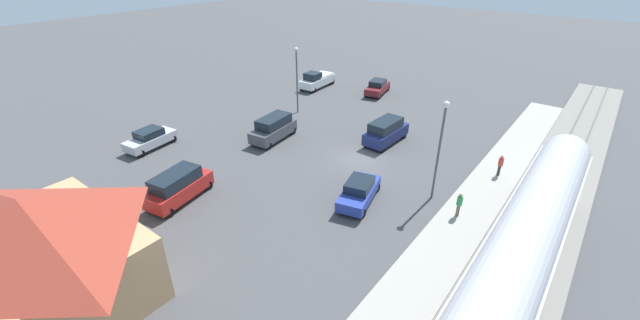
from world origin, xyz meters
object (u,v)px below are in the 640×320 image
at_px(suv_charcoal, 273,128).
at_px(sedan_blue, 359,191).
at_px(light_pole_near_platform, 441,139).
at_px(pickup_white, 317,80).
at_px(pedestrian_on_platform, 459,203).
at_px(pedestrian_waiting_far, 500,164).
at_px(sedan_silver, 150,139).
at_px(light_pole_lot_center, 297,72).
at_px(suv_red, 178,186).
at_px(suv_navy, 386,131).
at_px(station_building, 38,251).
at_px(sedan_maroon, 378,87).

xyz_separation_m(suv_charcoal, sedan_blue, (-11.77, 3.86, -0.27)).
bearing_deg(light_pole_near_platform, pickup_white, -34.11).
bearing_deg(pedestrian_on_platform, pedestrian_waiting_far, -94.86).
height_order(sedan_silver, light_pole_near_platform, light_pole_near_platform).
distance_m(pedestrian_on_platform, light_pole_lot_center, 22.52).
bearing_deg(sedan_blue, pedestrian_on_platform, -160.12).
xyz_separation_m(sedan_silver, sedan_blue, (-19.24, -4.03, 0.00)).
relative_size(pedestrian_on_platform, suv_red, 0.33).
relative_size(sedan_silver, light_pole_lot_center, 0.68).
distance_m(suv_navy, suv_red, 18.33).
height_order(station_building, light_pole_near_platform, light_pole_near_platform).
distance_m(station_building, pickup_white, 36.74).
bearing_deg(pedestrian_on_platform, suv_charcoal, -5.20).
bearing_deg(sedan_maroon, sedan_blue, 117.15).
height_order(pickup_white, light_pole_near_platform, light_pole_near_platform).
bearing_deg(sedan_silver, sedan_maroon, -108.70).
distance_m(station_building, sedan_maroon, 37.77).
xyz_separation_m(pedestrian_on_platform, pickup_white, (24.30, -16.28, -0.25)).
bearing_deg(suv_red, station_building, 106.71).
bearing_deg(sedan_blue, station_building, 66.01).
bearing_deg(suv_charcoal, light_pole_lot_center, -67.42).
height_order(suv_navy, pickup_white, suv_navy).
xyz_separation_m(suv_charcoal, light_pole_near_platform, (-15.60, 0.24, 3.45)).
xyz_separation_m(suv_red, pickup_white, (8.04, -25.96, -0.12)).
height_order(station_building, pedestrian_waiting_far, station_building).
bearing_deg(pedestrian_on_platform, sedan_blue, 19.88).
bearing_deg(light_pole_lot_center, pickup_white, -65.72).
height_order(pedestrian_waiting_far, sedan_silver, pedestrian_waiting_far).
bearing_deg(sedan_maroon, pedestrian_on_platform, 132.04).
relative_size(sedan_silver, suv_charcoal, 0.92).
bearing_deg(station_building, pedestrian_waiting_far, -118.70).
distance_m(pedestrian_on_platform, suv_red, 18.92).
xyz_separation_m(suv_navy, light_pole_lot_center, (11.28, -0.97, 3.28)).
relative_size(pedestrian_waiting_far, suv_charcoal, 0.34).
distance_m(suv_navy, sedan_maroon, 13.68).
bearing_deg(suv_navy, sedan_blue, 108.85).
bearing_deg(suv_navy, pickup_white, -31.03).
height_order(suv_red, sedan_maroon, suv_red).
distance_m(station_building, pedestrian_on_platform, 23.22).
bearing_deg(suv_red, light_pole_near_platform, -141.52).
height_order(suv_charcoal, sedan_blue, suv_charcoal).
xyz_separation_m(suv_red, sedan_maroon, (0.67, -28.45, -0.27)).
distance_m(station_building, sedan_silver, 17.41).
distance_m(sedan_silver, light_pole_lot_center, 15.70).
bearing_deg(sedan_maroon, sedan_silver, 71.30).
relative_size(suv_navy, suv_charcoal, 0.98).
relative_size(pedestrian_on_platform, sedan_maroon, 0.36).
height_order(suv_red, sedan_silver, suv_red).
relative_size(station_building, pedestrian_waiting_far, 5.80).
height_order(station_building, suv_charcoal, station_building).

